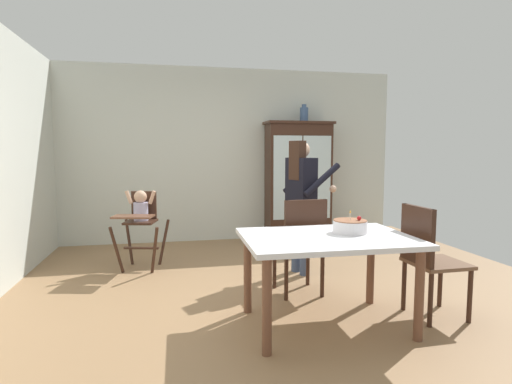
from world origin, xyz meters
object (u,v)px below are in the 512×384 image
china_cabinet (298,181)px  ceramic_vase (304,114)px  birthday_cake (350,226)px  dining_chair_far_side (302,240)px  high_chair_with_toddler (141,215)px  dining_chair_right_end (427,253)px  adult_person (302,190)px  dining_table (327,248)px

china_cabinet → ceramic_vase: ceramic_vase is taller
birthday_cake → dining_chair_far_side: 0.69m
ceramic_vase → high_chair_with_toddler: bearing=-153.9°
dining_chair_far_side → birthday_cake: bearing=106.1°
dining_chair_far_side → dining_chair_right_end: 1.13m
adult_person → birthday_cake: adult_person is taller
ceramic_vase → high_chair_with_toddler: (-2.44, -1.19, -1.34)m
china_cabinet → high_chair_with_toddler: china_cabinet is taller
adult_person → dining_chair_far_side: adult_person is taller
dining_table → dining_chair_right_end: bearing=-1.3°
high_chair_with_toddler → adult_person: bearing=-4.0°
ceramic_vase → dining_table: 3.57m
ceramic_vase → adult_person: bearing=-109.2°
adult_person → dining_chair_far_side: (-0.23, -0.72, -0.41)m
ceramic_vase → dining_chair_far_side: 2.99m
ceramic_vase → birthday_cake: ceramic_vase is taller
high_chair_with_toddler → dining_chair_right_end: 3.18m
dining_chair_far_side → china_cabinet: bearing=-110.0°
adult_person → high_chair_with_toddler: bearing=55.2°
high_chair_with_toddler → dining_chair_far_side: 2.05m
china_cabinet → adult_person: china_cabinet is taller
ceramic_vase → adult_person: 2.13m
adult_person → dining_table: bearing=152.6°
dining_chair_right_end → dining_table: bearing=87.6°
ceramic_vase → birthday_cake: (-0.63, -3.10, -1.20)m
adult_person → dining_table: adult_person is taller
birthday_cake → dining_chair_far_side: bearing=109.2°
high_chair_with_toddler → ceramic_vase: bearing=39.5°
china_cabinet → adult_person: 1.84m
birthday_cake → dining_chair_right_end: size_ratio=0.29×
ceramic_vase → china_cabinet: bearing=-177.6°
dining_table → ceramic_vase: bearing=74.8°
adult_person → birthday_cake: size_ratio=5.47×
birthday_cake → china_cabinet: bearing=80.1°
adult_person → china_cabinet: bearing=-34.0°
china_cabinet → dining_table: 3.29m
china_cabinet → dining_chair_far_side: (-0.76, -2.48, -0.39)m
high_chair_with_toddler → birthday_cake: high_chair_with_toddler is taller
dining_table → dining_chair_right_end: 0.89m
ceramic_vase → dining_chair_right_end: 3.51m
ceramic_vase → dining_chair_far_side: bearing=-108.8°
high_chair_with_toddler → adult_person: 1.94m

